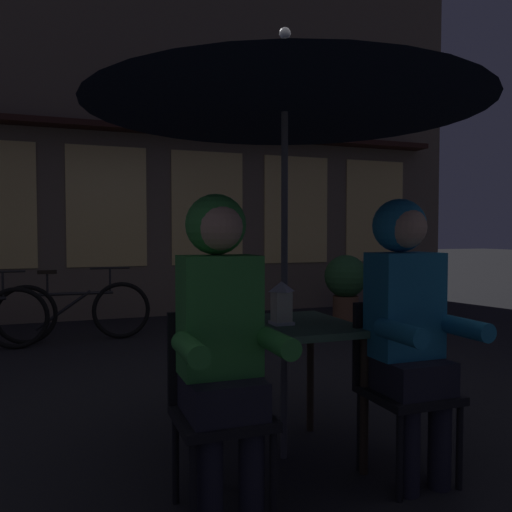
% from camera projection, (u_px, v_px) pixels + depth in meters
% --- Properties ---
extents(ground_plane, '(60.00, 60.00, 0.00)m').
position_uv_depth(ground_plane, '(284.00, 458.00, 2.85)').
color(ground_plane, black).
extents(cafe_table, '(0.72, 0.72, 0.74)m').
position_uv_depth(cafe_table, '(284.00, 342.00, 2.82)').
color(cafe_table, '#42664C').
rests_on(cafe_table, ground_plane).
extents(patio_umbrella, '(2.10, 2.10, 2.31)m').
position_uv_depth(patio_umbrella, '(285.00, 76.00, 2.76)').
color(patio_umbrella, '#4C4C51').
rests_on(patio_umbrella, ground_plane).
extents(lantern, '(0.11, 0.11, 0.23)m').
position_uv_depth(lantern, '(281.00, 302.00, 2.78)').
color(lantern, white).
rests_on(lantern, cafe_table).
extents(chair_left, '(0.40, 0.40, 0.87)m').
position_uv_depth(chair_left, '(218.00, 399.00, 2.32)').
color(chair_left, black).
rests_on(chair_left, ground_plane).
extents(chair_right, '(0.40, 0.40, 0.87)m').
position_uv_depth(chair_right, '(400.00, 378.00, 2.65)').
color(chair_right, black).
rests_on(chair_right, ground_plane).
extents(person_left_hooded, '(0.45, 0.56, 1.40)m').
position_uv_depth(person_left_hooded, '(221.00, 321.00, 2.25)').
color(person_left_hooded, black).
rests_on(person_left_hooded, ground_plane).
extents(person_right_hooded, '(0.45, 0.56, 1.40)m').
position_uv_depth(person_right_hooded, '(408.00, 310.00, 2.58)').
color(person_right_hooded, black).
rests_on(person_right_hooded, ground_plane).
extents(shopfront_building, '(10.00, 0.93, 6.20)m').
position_uv_depth(shopfront_building, '(155.00, 109.00, 7.84)').
color(shopfront_building, '#6B5B4C').
rests_on(shopfront_building, ground_plane).
extents(bicycle_third, '(1.68, 0.08, 0.84)m').
position_uv_depth(bicycle_third, '(75.00, 311.00, 5.90)').
color(bicycle_third, black).
rests_on(bicycle_third, ground_plane).
extents(potted_plant, '(0.60, 0.60, 0.92)m').
position_uv_depth(potted_plant, '(346.00, 282.00, 7.34)').
color(potted_plant, brown).
rests_on(potted_plant, ground_plane).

